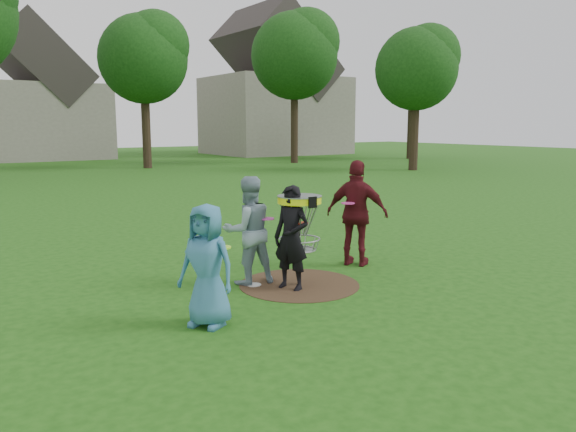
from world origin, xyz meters
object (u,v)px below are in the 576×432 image
player_maroon (357,213)px  disc_golf_basket (299,217)px  player_blue (207,266)px  player_grey (248,230)px  player_black (291,238)px

player_maroon → disc_golf_basket: player_maroon is taller
player_blue → player_maroon: 3.59m
player_blue → player_grey: bearing=102.1°
player_grey → player_maroon: size_ratio=0.91×
player_maroon → player_grey: bearing=54.4°
player_blue → disc_golf_basket: 2.06m
player_grey → player_maroon: (2.06, -0.06, 0.08)m
player_black → player_maroon: 1.79m
disc_golf_basket → player_grey: bearing=139.5°
player_black → disc_golf_basket: 0.36m
player_blue → disc_golf_basket: player_blue is taller
player_blue → player_black: size_ratio=0.97×
player_grey → player_maroon: 2.07m
player_blue → player_grey: 1.84m
player_blue → player_black: (1.67, 0.69, 0.03)m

